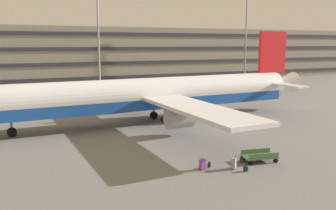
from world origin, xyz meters
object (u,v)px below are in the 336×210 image
object	(u,v)px
backpack_laid_flat	(242,159)
baggage_cart	(259,156)
suitcase_black	(234,163)
backpack_red	(246,169)
suitcase_small	(203,164)
backpack_purple	(209,165)
airliner	(150,95)

from	to	relation	value
backpack_laid_flat	baggage_cart	xyz separation A→B (m)	(1.27, -0.49, 0.21)
suitcase_black	backpack_red	xyz separation A→B (m)	(0.50, -0.75, -0.23)
backpack_laid_flat	backpack_red	distance (m)	2.03
suitcase_black	suitcase_small	bearing A→B (deg)	159.68
suitcase_small	backpack_purple	bearing A→B (deg)	18.45
suitcase_small	backpack_purple	xyz separation A→B (m)	(0.65, 0.22, -0.18)
suitcase_small	suitcase_black	size ratio (longest dim) A/B	0.82
suitcase_small	baggage_cart	world-z (taller)	suitcase_small
airliner	suitcase_small	xyz separation A→B (m)	(-2.24, -15.97, -2.72)
backpack_purple	backpack_red	bearing A→B (deg)	-41.74
suitcase_small	backpack_red	size ratio (longest dim) A/B	1.78
airliner	backpack_laid_flat	bearing A→B (deg)	-85.29
baggage_cart	suitcase_small	bearing A→B (deg)	177.42
backpack_laid_flat	backpack_purple	distance (m)	2.88
suitcase_small	backpack_laid_flat	size ratio (longest dim) A/B	1.65
suitcase_small	backpack_red	xyz separation A→B (m)	(2.60, -1.53, -0.19)
suitcase_black	baggage_cart	xyz separation A→B (m)	(2.69, 0.56, -0.00)
airliner	backpack_laid_flat	xyz separation A→B (m)	(1.29, -15.69, -2.90)
backpack_purple	baggage_cart	xyz separation A→B (m)	(4.15, -0.43, 0.21)
backpack_laid_flat	baggage_cart	size ratio (longest dim) A/B	0.15
airliner	suitcase_black	size ratio (longest dim) A/B	42.41
suitcase_small	backpack_purple	world-z (taller)	suitcase_small
suitcase_small	backpack_red	world-z (taller)	suitcase_small
backpack_laid_flat	backpack_red	size ratio (longest dim) A/B	1.08
airliner	backpack_red	xyz separation A→B (m)	(0.36, -17.50, -2.92)
backpack_red	baggage_cart	xyz separation A→B (m)	(2.20, 1.31, 0.23)
backpack_red	backpack_purple	xyz separation A→B (m)	(-1.96, 1.74, 0.01)
suitcase_small	baggage_cart	size ratio (longest dim) A/B	0.25
backpack_laid_flat	baggage_cart	world-z (taller)	baggage_cart
airliner	backpack_red	world-z (taller)	airliner
suitcase_small	backpack_purple	size ratio (longest dim) A/B	1.68
airliner	suitcase_black	bearing A→B (deg)	-90.45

